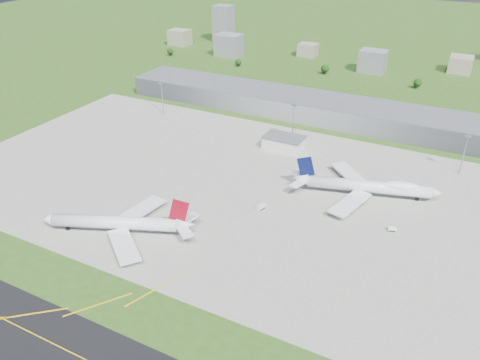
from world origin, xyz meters
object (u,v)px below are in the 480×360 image
at_px(tug_yellow, 168,227).
at_px(van_white_far, 392,229).
at_px(van_white_near, 261,207).
at_px(airliner_blue_quad, 368,187).
at_px(airliner_red_twin, 120,223).

height_order(tug_yellow, van_white_far, van_white_far).
bearing_deg(van_white_far, tug_yellow, -173.01).
xyz_separation_m(van_white_near, van_white_far, (67.01, 11.55, -0.24)).
xyz_separation_m(airliner_blue_quad, van_white_far, (19.65, -28.50, -4.83)).
distance_m(airliner_red_twin, van_white_far, 135.36).
relative_size(airliner_blue_quad, van_white_near, 14.05).
height_order(van_white_near, van_white_far, van_white_near).
distance_m(airliner_blue_quad, van_white_far, 34.95).
bearing_deg(van_white_near, van_white_far, -61.77).
relative_size(tug_yellow, van_white_far, 0.97).
height_order(airliner_red_twin, tug_yellow, airliner_red_twin).
relative_size(airliner_blue_quad, van_white_far, 18.03).
bearing_deg(airliner_red_twin, van_white_far, -174.77).
bearing_deg(van_white_near, airliner_blue_quad, -31.33).
bearing_deg(tug_yellow, van_white_far, -26.58).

